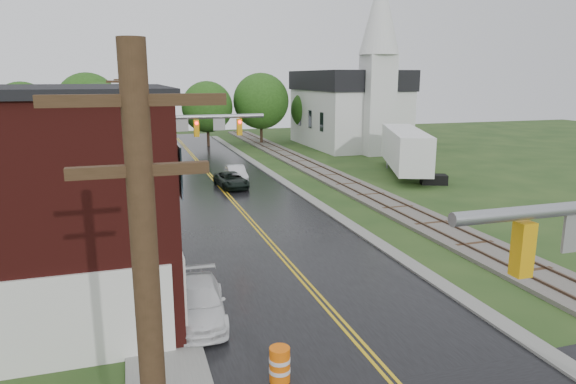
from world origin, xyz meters
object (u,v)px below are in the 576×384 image
suv_dark (231,180)px  tree_left_c (35,130)px  traffic_signal_far (185,137)px  tree_left_e (104,119)px  sedan_silver (236,174)px  utility_pole_b (130,155)px  utility_pole_c (127,121)px  semi_trailer (405,148)px  pickup_white (199,303)px  construction_barrel (280,365)px  church (352,100)px

suv_dark → tree_left_c: bearing=153.5°
traffic_signal_far → tree_left_e: 19.65m
suv_dark → sedan_silver: sedan_silver is taller
utility_pole_b → utility_pole_c: 22.00m
utility_pole_c → utility_pole_b: bearing=-90.0°
traffic_signal_far → utility_pole_b: bearing=-123.7°
traffic_signal_far → semi_trailer: size_ratio=0.57×
traffic_signal_far → pickup_white: (-1.33, -14.94, -4.32)m
utility_pole_c → sedan_silver: 12.09m
construction_barrel → utility_pole_b: bearing=104.1°
utility_pole_c → tree_left_e: size_ratio=1.10×
utility_pole_b → utility_pole_c: (0.00, 22.00, 0.00)m
tree_left_c → construction_barrel: size_ratio=7.16×
suv_dark → pickup_white: bearing=-109.3°
church → tree_left_c: size_ratio=2.61×
tree_left_e → pickup_white: (4.05, -33.84, -4.16)m
church → tree_left_e: 29.91m
utility_pole_b → construction_barrel: 15.59m
utility_pole_b → traffic_signal_far: bearing=56.3°
construction_barrel → sedan_silver: bearing=80.6°
church → utility_pole_b: church is taller
utility_pole_c → construction_barrel: bearing=-84.3°
traffic_signal_far → utility_pole_b: utility_pole_b is taller
utility_pole_c → tree_left_e: utility_pole_c is taller
utility_pole_b → utility_pole_c: bearing=90.0°
tree_left_c → pickup_white: bearing=-72.0°
tree_left_e → suv_dark: size_ratio=1.86×
tree_left_e → pickup_white: 34.33m
tree_left_c → tree_left_e: bearing=50.2°
utility_pole_b → tree_left_e: size_ratio=1.10×
traffic_signal_far → sedan_silver: traffic_signal_far is taller
utility_pole_c → tree_left_c: utility_pole_c is taller
pickup_white → construction_barrel: size_ratio=4.22×
church → semi_trailer: bearing=-99.3°
utility_pole_c → pickup_white: utility_pole_c is taller
tree_left_e → tree_left_c: bearing=-129.8°
utility_pole_c → tree_left_e: 2.79m
church → pickup_white: (-24.80, -41.68, -5.18)m
utility_pole_b → sedan_silver: 17.16m
traffic_signal_far → tree_left_e: bearing=105.9°
construction_barrel → church: bearing=63.5°
tree_left_c → construction_barrel: bearing=-71.7°
traffic_signal_far → suv_dark: (4.27, 7.14, -4.36)m
church → suv_dark: (-19.20, -19.60, -5.23)m
utility_pole_b → semi_trailer: (23.76, 13.21, -2.36)m
utility_pole_b → sedan_silver: utility_pole_b is taller
suv_dark → sedan_silver: (0.86, 2.23, 0.06)m
traffic_signal_far → sedan_silver: 11.51m
utility_pole_c → construction_barrel: size_ratio=8.43×
utility_pole_b → tree_left_e: bearing=94.9°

